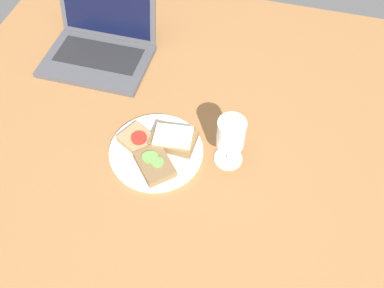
# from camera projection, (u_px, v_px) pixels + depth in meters

# --- Properties ---
(wooden_table) EXTENTS (1.40, 1.40, 0.03)m
(wooden_table) POSITION_uv_depth(u_px,v_px,m) (176.00, 157.00, 1.11)
(wooden_table) COLOR #9E6B3D
(wooden_table) RESTS_ON ground
(plate) EXTENTS (0.24, 0.24, 0.01)m
(plate) POSITION_uv_depth(u_px,v_px,m) (156.00, 151.00, 1.09)
(plate) COLOR silver
(plate) RESTS_ON wooden_table
(sandwich_with_cheese) EXTENTS (0.12, 0.08, 0.03)m
(sandwich_with_cheese) POSITION_uv_depth(u_px,v_px,m) (173.00, 139.00, 1.09)
(sandwich_with_cheese) COLOR brown
(sandwich_with_cheese) RESTS_ON plate
(sandwich_with_tomato) EXTENTS (0.12, 0.11, 0.03)m
(sandwich_with_tomato) POSITION_uv_depth(u_px,v_px,m) (139.00, 140.00, 1.09)
(sandwich_with_tomato) COLOR #A88456
(sandwich_with_tomato) RESTS_ON plate
(sandwich_with_cucumber) EXTENTS (0.12, 0.12, 0.03)m
(sandwich_with_cucumber) POSITION_uv_depth(u_px,v_px,m) (154.00, 164.00, 1.05)
(sandwich_with_cucumber) COLOR brown
(sandwich_with_cucumber) RESTS_ON plate
(wine_glass) EXTENTS (0.07, 0.07, 0.14)m
(wine_glass) POSITION_uv_depth(u_px,v_px,m) (231.00, 136.00, 1.01)
(wine_glass) COLOR white
(wine_glass) RESTS_ON wooden_table
(laptop) EXTENTS (0.31, 0.26, 0.21)m
(laptop) POSITION_uv_depth(u_px,v_px,m) (100.00, 43.00, 1.28)
(laptop) COLOR #4C4C51
(laptop) RESTS_ON wooden_table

